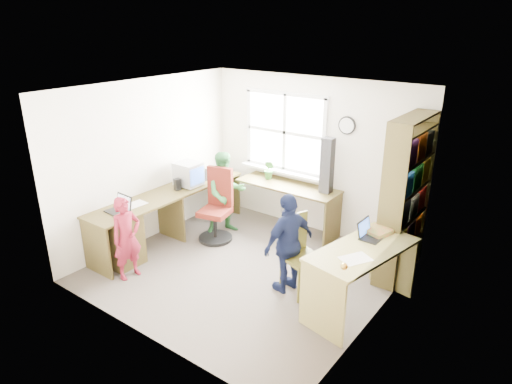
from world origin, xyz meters
TOP-DOWN VIEW (x-y plane):
  - room at (0.01, 0.10)m, footprint 3.64×3.44m
  - l_desk at (-1.31, -0.28)m, footprint 2.38×2.95m
  - right_desk at (1.60, 0.09)m, footprint 0.90×1.48m
  - bookshelf at (1.65, 1.19)m, footprint 0.30×1.02m
  - swivel_chair at (-0.93, 0.52)m, footprint 0.62×0.62m
  - wooden_chair at (0.80, 0.05)m, footprint 0.54×0.54m
  - crt_monitor at (-1.47, 0.49)m, footprint 0.38×0.33m
  - laptop_left at (-1.50, -0.78)m, footprint 0.33×0.28m
  - laptop_right at (1.53, 0.38)m, footprint 0.26×0.30m
  - speaker_a at (-1.47, 0.25)m, footprint 0.11×0.11m
  - speaker_b at (-1.45, 0.77)m, footprint 0.10×0.10m
  - cd_tower at (0.37, 1.49)m, footprint 0.17×0.15m
  - game_box at (1.56, 0.54)m, footprint 0.35×0.35m
  - paper_a at (-1.53, -0.51)m, footprint 0.23×0.31m
  - paper_b at (1.63, -0.18)m, footprint 0.35×0.38m
  - potted_plant at (-0.64, 1.47)m, footprint 0.21×0.18m
  - person_red at (-1.12, -1.01)m, footprint 0.31×0.43m
  - person_green at (-0.97, 0.77)m, footprint 0.76×0.80m
  - person_navy at (0.70, -0.03)m, footprint 0.49×0.80m

SIDE VIEW (x-z plane):
  - l_desk at x=-1.31m, z-range 0.08..0.83m
  - swivel_chair at x=-0.93m, z-range -0.08..1.02m
  - wooden_chair at x=0.80m, z-range 0.04..1.01m
  - person_red at x=-1.12m, z-range 0.00..1.10m
  - right_desk at x=1.60m, z-range 0.18..0.98m
  - person_navy at x=0.70m, z-range 0.00..1.27m
  - person_green at x=-0.97m, z-range 0.00..1.30m
  - paper_a at x=-1.53m, z-range 0.75..0.75m
  - paper_b at x=1.63m, z-range 0.80..0.80m
  - laptop_left at x=-1.50m, z-range 0.69..0.91m
  - game_box at x=1.56m, z-range 0.80..0.85m
  - speaker_a at x=-1.47m, z-range 0.75..0.93m
  - laptop_right at x=1.53m, z-range 0.74..0.95m
  - speaker_b at x=-1.45m, z-range 0.75..0.95m
  - potted_plant at x=-0.64m, z-range 0.75..1.07m
  - crt_monitor at x=-1.47m, z-range 0.75..1.12m
  - bookshelf at x=1.65m, z-range -0.05..2.05m
  - cd_tower at x=0.37m, z-range 0.75..1.58m
  - room at x=0.01m, z-range 0.00..2.44m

